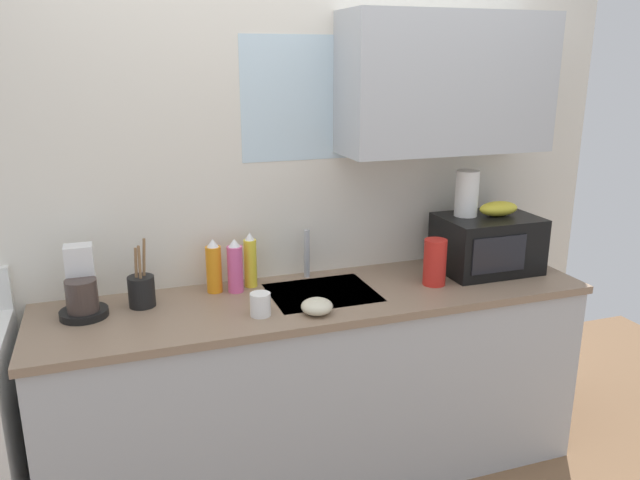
{
  "coord_description": "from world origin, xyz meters",
  "views": [
    {
      "loc": [
        -0.84,
        -2.42,
        1.9
      ],
      "look_at": [
        0.0,
        0.0,
        1.15
      ],
      "focal_mm": 34.95,
      "sensor_mm": 36.0,
      "label": 1
    }
  ],
  "objects_px": {
    "dish_soap_bottle_yellow": "(250,261)",
    "cereal_canister": "(435,262)",
    "microwave": "(487,243)",
    "small_bowl": "(317,306)",
    "dish_soap_bottle_pink": "(235,267)",
    "utensil_crock": "(142,290)",
    "mug_white": "(260,304)",
    "banana_bunch": "(498,209)",
    "coffee_maker": "(82,290)",
    "dish_soap_bottle_orange": "(214,267)",
    "paper_towel_roll": "(467,193)"
  },
  "relations": [
    {
      "from": "dish_soap_bottle_yellow",
      "to": "small_bowl",
      "type": "distance_m",
      "value": 0.45
    },
    {
      "from": "dish_soap_bottle_yellow",
      "to": "cereal_canister",
      "type": "height_order",
      "value": "dish_soap_bottle_yellow"
    },
    {
      "from": "coffee_maker",
      "to": "small_bowl",
      "type": "bearing_deg",
      "value": -19.03
    },
    {
      "from": "dish_soap_bottle_pink",
      "to": "mug_white",
      "type": "relative_size",
      "value": 2.57
    },
    {
      "from": "microwave",
      "to": "dish_soap_bottle_orange",
      "type": "xyz_separation_m",
      "value": [
        -1.31,
        0.14,
        -0.02
      ]
    },
    {
      "from": "banana_bunch",
      "to": "coffee_maker",
      "type": "bearing_deg",
      "value": 178.25
    },
    {
      "from": "small_bowl",
      "to": "microwave",
      "type": "bearing_deg",
      "value": 14.52
    },
    {
      "from": "microwave",
      "to": "dish_soap_bottle_pink",
      "type": "relative_size",
      "value": 1.89
    },
    {
      "from": "microwave",
      "to": "mug_white",
      "type": "xyz_separation_m",
      "value": [
        -1.18,
        -0.19,
        -0.09
      ]
    },
    {
      "from": "dish_soap_bottle_pink",
      "to": "cereal_canister",
      "type": "height_order",
      "value": "dish_soap_bottle_pink"
    },
    {
      "from": "coffee_maker",
      "to": "cereal_canister",
      "type": "relative_size",
      "value": 1.31
    },
    {
      "from": "banana_bunch",
      "to": "dish_soap_bottle_pink",
      "type": "bearing_deg",
      "value": 175.08
    },
    {
      "from": "paper_towel_roll",
      "to": "dish_soap_bottle_yellow",
      "type": "height_order",
      "value": "paper_towel_roll"
    },
    {
      "from": "dish_soap_bottle_pink",
      "to": "small_bowl",
      "type": "xyz_separation_m",
      "value": [
        0.26,
        -0.36,
        -0.08
      ]
    },
    {
      "from": "paper_towel_roll",
      "to": "utensil_crock",
      "type": "distance_m",
      "value": 1.55
    },
    {
      "from": "banana_bunch",
      "to": "cereal_canister",
      "type": "relative_size",
      "value": 0.94
    },
    {
      "from": "cereal_canister",
      "to": "microwave",
      "type": "bearing_deg",
      "value": 16.17
    },
    {
      "from": "dish_soap_bottle_orange",
      "to": "cereal_canister",
      "type": "bearing_deg",
      "value": -13.78
    },
    {
      "from": "dish_soap_bottle_orange",
      "to": "coffee_maker",
      "type": "bearing_deg",
      "value": -171.77
    },
    {
      "from": "coffee_maker",
      "to": "utensil_crock",
      "type": "bearing_deg",
      "value": 2.86
    },
    {
      "from": "coffee_maker",
      "to": "dish_soap_bottle_yellow",
      "type": "relative_size",
      "value": 1.1
    },
    {
      "from": "microwave",
      "to": "dish_soap_bottle_pink",
      "type": "xyz_separation_m",
      "value": [
        -1.22,
        0.11,
        -0.02
      ]
    },
    {
      "from": "dish_soap_bottle_pink",
      "to": "cereal_canister",
      "type": "relative_size",
      "value": 1.14
    },
    {
      "from": "dish_soap_bottle_pink",
      "to": "mug_white",
      "type": "height_order",
      "value": "dish_soap_bottle_pink"
    },
    {
      "from": "mug_white",
      "to": "utensil_crock",
      "type": "distance_m",
      "value": 0.51
    },
    {
      "from": "mug_white",
      "to": "small_bowl",
      "type": "xyz_separation_m",
      "value": [
        0.22,
        -0.06,
        -0.02
      ]
    },
    {
      "from": "banana_bunch",
      "to": "mug_white",
      "type": "bearing_deg",
      "value": -171.22
    },
    {
      "from": "utensil_crock",
      "to": "microwave",
      "type": "bearing_deg",
      "value": -2.52
    },
    {
      "from": "microwave",
      "to": "mug_white",
      "type": "relative_size",
      "value": 4.84
    },
    {
      "from": "banana_bunch",
      "to": "cereal_canister",
      "type": "height_order",
      "value": "banana_bunch"
    },
    {
      "from": "paper_towel_roll",
      "to": "mug_white",
      "type": "relative_size",
      "value": 2.32
    },
    {
      "from": "dish_soap_bottle_orange",
      "to": "mug_white",
      "type": "relative_size",
      "value": 2.56
    },
    {
      "from": "dish_soap_bottle_orange",
      "to": "utensil_crock",
      "type": "distance_m",
      "value": 0.33
    },
    {
      "from": "microwave",
      "to": "small_bowl",
      "type": "relative_size",
      "value": 3.54
    },
    {
      "from": "dish_soap_bottle_orange",
      "to": "utensil_crock",
      "type": "xyz_separation_m",
      "value": [
        -0.32,
        -0.07,
        -0.04
      ]
    },
    {
      "from": "coffee_maker",
      "to": "dish_soap_bottle_yellow",
      "type": "xyz_separation_m",
      "value": [
        0.71,
        0.09,
        0.02
      ]
    },
    {
      "from": "paper_towel_roll",
      "to": "dish_soap_bottle_yellow",
      "type": "xyz_separation_m",
      "value": [
        -1.04,
        0.1,
        -0.26
      ]
    },
    {
      "from": "dish_soap_bottle_pink",
      "to": "microwave",
      "type": "bearing_deg",
      "value": -5.2
    },
    {
      "from": "paper_towel_roll",
      "to": "small_bowl",
      "type": "relative_size",
      "value": 1.69
    },
    {
      "from": "banana_bunch",
      "to": "dish_soap_bottle_yellow",
      "type": "height_order",
      "value": "banana_bunch"
    },
    {
      "from": "banana_bunch",
      "to": "utensil_crock",
      "type": "height_order",
      "value": "banana_bunch"
    },
    {
      "from": "dish_soap_bottle_orange",
      "to": "small_bowl",
      "type": "height_order",
      "value": "dish_soap_bottle_orange"
    },
    {
      "from": "dish_soap_bottle_orange",
      "to": "cereal_canister",
      "type": "distance_m",
      "value": 1.0
    },
    {
      "from": "paper_towel_roll",
      "to": "microwave",
      "type": "bearing_deg",
      "value": -27.38
    },
    {
      "from": "banana_bunch",
      "to": "small_bowl",
      "type": "distance_m",
      "value": 1.08
    },
    {
      "from": "coffee_maker",
      "to": "mug_white",
      "type": "relative_size",
      "value": 2.95
    },
    {
      "from": "microwave",
      "to": "dish_soap_bottle_orange",
      "type": "distance_m",
      "value": 1.31
    },
    {
      "from": "microwave",
      "to": "small_bowl",
      "type": "distance_m",
      "value": 1.0
    },
    {
      "from": "dish_soap_bottle_pink",
      "to": "coffee_maker",
      "type": "bearing_deg",
      "value": -175.42
    },
    {
      "from": "dish_soap_bottle_pink",
      "to": "utensil_crock",
      "type": "bearing_deg",
      "value": -174.45
    }
  ]
}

